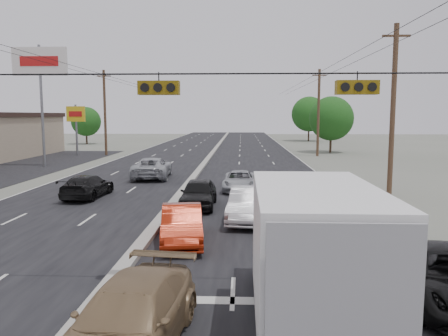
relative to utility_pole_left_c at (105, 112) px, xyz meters
The scene contains 23 objects.
ground 42.22m from the utility_pole_left_c, 72.65° to the right, with size 200.00×200.00×0.00m, color #606356.
road_surface 16.80m from the utility_pole_left_c, 38.66° to the right, with size 20.00×160.00×0.02m, color black.
center_median 16.77m from the utility_pole_left_c, 38.66° to the right, with size 0.50×160.00×0.20m, color gray.
parking_lot 16.47m from the utility_pole_left_c, 106.70° to the right, with size 10.00×42.00×0.02m, color black.
utility_pole_left_c is the anchor object (origin of this frame).
utility_pole_right_b 35.36m from the utility_pole_left_c, 45.00° to the right, with size 1.60×0.30×10.00m.
utility_pole_right_c 25.00m from the utility_pole_left_c, ahead, with size 1.60×0.30×10.00m.
traffic_signals 42.35m from the utility_pole_left_c, 70.84° to the right, with size 25.00×0.30×0.54m.
pole_sign_billboard 12.73m from the utility_pole_left_c, 99.46° to the right, with size 5.00×0.25×11.00m.
pole_sign_far 3.57m from the utility_pole_left_c, behind, with size 2.20×0.25×6.00m.
tree_left_far 22.19m from the utility_pole_left_c, 115.41° to the left, with size 4.80×4.80×6.12m.
tree_right_mid 27.96m from the utility_pole_left_c, 10.30° to the left, with size 5.60×5.60×7.14m.
tree_right_far 41.38m from the utility_pole_left_c, 46.47° to the left, with size 6.40×6.40×8.16m.
box_truck 45.71m from the utility_pole_left_c, 67.29° to the right, with size 2.40×6.64×3.36m.
tan_sedan 45.43m from the utility_pole_left_c, 72.10° to the right, with size 1.96×4.83×1.40m, color olive.
red_sedan 38.27m from the utility_pole_left_c, 68.55° to the right, with size 1.46×4.19×1.38m, color #9A1E09.
queue_car_a 32.49m from the utility_pole_left_c, 64.42° to the right, with size 1.72×4.28×1.46m, color black.
queue_car_b 36.14m from the utility_pole_left_c, 62.73° to the right, with size 1.59×4.55×1.50m, color #BBBBBD.
queue_car_c 29.09m from the utility_pole_left_c, 56.17° to the right, with size 2.04×4.41×1.23m, color #A4A6AB.
queue_car_d 39.01m from the utility_pole_left_c, 59.79° to the right, with size 1.88×4.63×1.34m, color #101554.
queue_car_e 34.12m from the utility_pole_left_c, 51.34° to the right, with size 1.68×4.19×1.43m, color maroon.
oncoming_near 27.95m from the utility_pole_left_c, 74.84° to the right, with size 1.86×4.57×1.33m, color black.
oncoming_far 21.34m from the utility_pole_left_c, 63.39° to the right, with size 2.61×5.65×1.57m, color #A0A3A8.
Camera 1 is at (3.61, -11.21, 4.76)m, focal length 35.00 mm.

